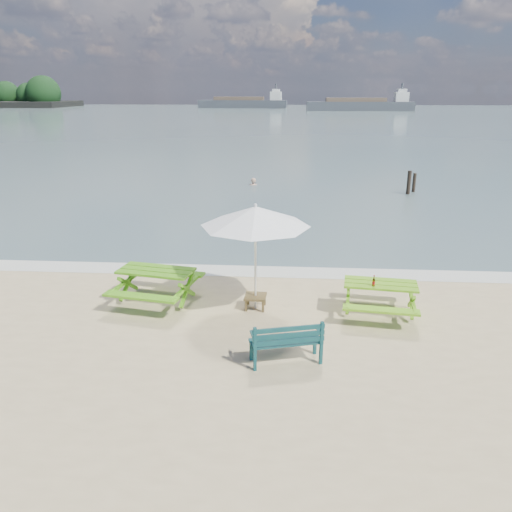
# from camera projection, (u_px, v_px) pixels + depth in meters

# --- Properties ---
(sea) EXTENTS (300.00, 300.00, 0.00)m
(sea) POSITION_uv_depth(u_px,v_px,m) (289.00, 118.00, 90.08)
(sea) COLOR slate
(sea) RESTS_ON ground
(foam_strip) EXTENTS (22.00, 0.90, 0.01)m
(foam_strip) POSITION_uv_depth(u_px,v_px,m) (267.00, 272.00, 14.02)
(foam_strip) COLOR silver
(foam_strip) RESTS_ON ground
(picnic_table_left) EXTENTS (2.09, 2.24, 0.84)m
(picnic_table_left) POSITION_uv_depth(u_px,v_px,m) (157.00, 287.00, 11.90)
(picnic_table_left) COLOR #509917
(picnic_table_left) RESTS_ON ground
(picnic_table_right) EXTENTS (1.81, 1.97, 0.77)m
(picnic_table_right) POSITION_uv_depth(u_px,v_px,m) (379.00, 299.00, 11.27)
(picnic_table_right) COLOR #6AAA19
(picnic_table_right) RESTS_ON ground
(park_bench) EXTENTS (1.41, 0.78, 0.83)m
(park_bench) POSITION_uv_depth(u_px,v_px,m) (286.00, 349.00, 9.32)
(park_bench) COLOR #0E373A
(park_bench) RESTS_ON ground
(side_table) EXTENTS (0.51, 0.51, 0.32)m
(side_table) POSITION_uv_depth(u_px,v_px,m) (255.00, 301.00, 11.65)
(side_table) COLOR brown
(side_table) RESTS_ON ground
(patio_umbrella) EXTENTS (2.57, 2.57, 2.44)m
(patio_umbrella) POSITION_uv_depth(u_px,v_px,m) (255.00, 216.00, 11.00)
(patio_umbrella) COLOR silver
(patio_umbrella) RESTS_ON ground
(beer_bottle) EXTENTS (0.06, 0.06, 0.25)m
(beer_bottle) POSITION_uv_depth(u_px,v_px,m) (374.00, 283.00, 10.94)
(beer_bottle) COLOR #8B5214
(beer_bottle) RESTS_ON picnic_table_right
(swimmer) EXTENTS (0.65, 0.51, 1.57)m
(swimmer) POSITION_uv_depth(u_px,v_px,m) (253.00, 192.00, 26.93)
(swimmer) COLOR tan
(swimmer) RESTS_ON ground
(mooring_pilings) EXTENTS (0.58, 0.78, 1.35)m
(mooring_pilings) POSITION_uv_depth(u_px,v_px,m) (411.00, 185.00, 24.51)
(mooring_pilings) COLOR black
(mooring_pilings) RESTS_ON ground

